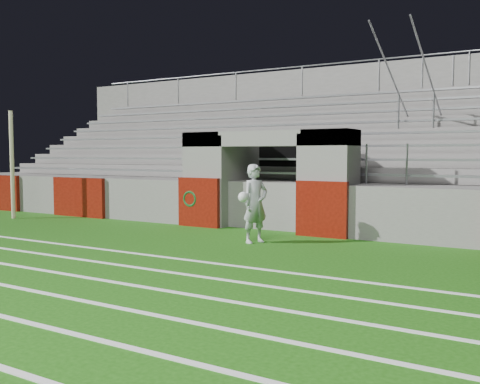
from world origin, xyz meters
The scene contains 5 objects.
ground centered at (0.00, 0.00, 0.00)m, with size 90.00×90.00×0.00m, color #19510D.
field_post centered at (-7.91, 1.58, 1.67)m, with size 0.12×0.12×3.33m, color beige.
stadium_structure centered at (0.00, 7.97, 1.49)m, with size 26.00×8.48×5.42m.
goalkeeper_with_ball centered at (0.83, 1.41, 0.89)m, with size 0.64×0.76×1.77m.
hose_coil centered at (-2.07, 2.93, 0.72)m, with size 0.60×0.15×0.61m.
Camera 1 is at (6.67, -9.01, 1.98)m, focal length 40.00 mm.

